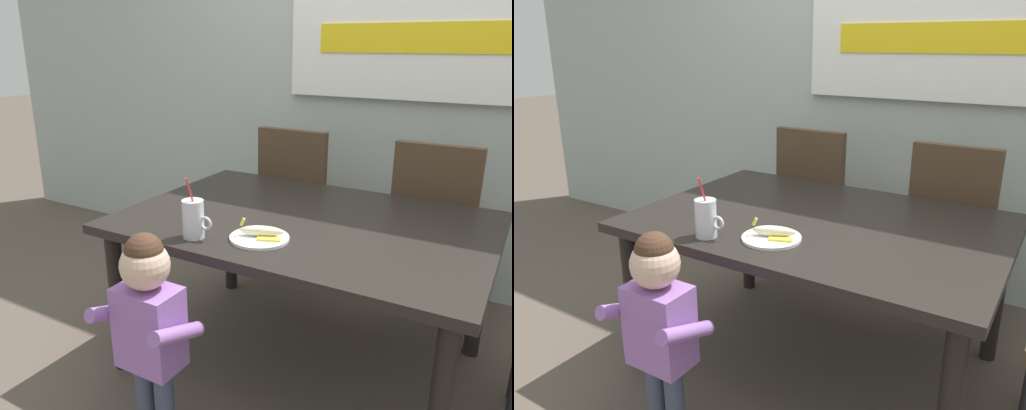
# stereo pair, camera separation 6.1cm
# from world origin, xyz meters

# --- Properties ---
(ground_plane) EXTENTS (24.00, 24.00, 0.00)m
(ground_plane) POSITION_xyz_m (0.00, 0.00, 0.00)
(ground_plane) COLOR brown
(back_wall) EXTENTS (6.40, 0.17, 2.90)m
(back_wall) POSITION_xyz_m (0.00, 1.12, 1.45)
(back_wall) COLOR #ADB7B2
(back_wall) RESTS_ON ground
(dining_table) EXTENTS (1.53, 1.07, 0.71)m
(dining_table) POSITION_xyz_m (0.00, 0.00, 0.63)
(dining_table) COLOR black
(dining_table) RESTS_ON ground
(dining_chair_left) EXTENTS (0.44, 0.44, 0.96)m
(dining_chair_left) POSITION_xyz_m (-0.40, 0.78, 0.54)
(dining_chair_left) COLOR #4C3826
(dining_chair_left) RESTS_ON ground
(dining_chair_right) EXTENTS (0.44, 0.44, 0.96)m
(dining_chair_right) POSITION_xyz_m (0.41, 0.76, 0.54)
(dining_chair_right) COLOR #4C3826
(dining_chair_right) RESTS_ON ground
(toddler_standing) EXTENTS (0.33, 0.24, 0.84)m
(toddler_standing) POSITION_xyz_m (-0.24, -0.73, 0.53)
(toddler_standing) COLOR #3F4760
(toddler_standing) RESTS_ON ground
(milk_cup) EXTENTS (0.13, 0.09, 0.25)m
(milk_cup) POSITION_xyz_m (-0.28, -0.42, 0.78)
(milk_cup) COLOR silver
(milk_cup) RESTS_ON dining_table
(snack_plate) EXTENTS (0.23, 0.23, 0.01)m
(snack_plate) POSITION_xyz_m (-0.05, -0.31, 0.72)
(snack_plate) COLOR white
(snack_plate) RESTS_ON dining_table
(peeled_banana) EXTENTS (0.18, 0.13, 0.07)m
(peeled_banana) POSITION_xyz_m (-0.04, -0.30, 0.74)
(peeled_banana) COLOR #F4EAC6
(peeled_banana) RESTS_ON snack_plate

